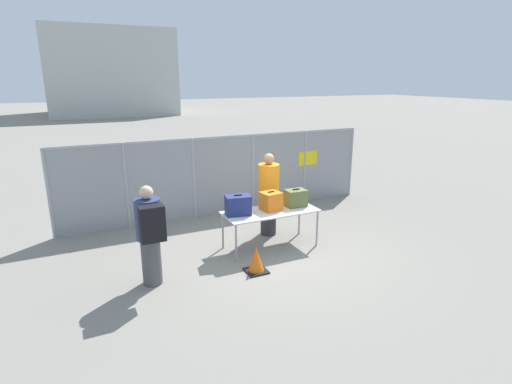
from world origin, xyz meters
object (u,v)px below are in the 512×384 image
object	(u,v)px
traveler_hooded	(150,232)
security_worker_near	(269,193)
suitcase_olive	(296,198)
traffic_cone	(256,261)
suitcase_orange	(271,201)
inspection_table	(270,213)
suitcase_navy	(238,205)
utility_trailer	(274,172)

from	to	relation	value
traveler_hooded	security_worker_near	distance (m)	3.09
suitcase_olive	security_worker_near	distance (m)	0.69
traveler_hooded	traffic_cone	distance (m)	1.97
suitcase_orange	security_worker_near	distance (m)	0.66
suitcase_orange	traveler_hooded	world-z (taller)	traveler_hooded
inspection_table	traffic_cone	size ratio (longest dim) A/B	4.07
traffic_cone	inspection_table	bearing A→B (deg)	49.88
suitcase_navy	traffic_cone	world-z (taller)	suitcase_navy
traffic_cone	suitcase_olive	bearing A→B (deg)	34.38
suitcase_navy	suitcase_olive	bearing A→B (deg)	-0.91
suitcase_olive	suitcase_navy	bearing A→B (deg)	179.09
traveler_hooded	security_worker_near	size ratio (longest dim) A/B	0.94
utility_trailer	traffic_cone	bearing A→B (deg)	-120.63
suitcase_olive	inspection_table	bearing A→B (deg)	-175.08
inspection_table	traveler_hooded	bearing A→B (deg)	-167.42
security_worker_near	inspection_table	bearing A→B (deg)	81.32
inspection_table	suitcase_olive	xyz separation A→B (m)	(0.63, 0.05, 0.24)
inspection_table	utility_trailer	xyz separation A→B (m)	(2.54, 4.67, -0.37)
inspection_table	suitcase_olive	bearing A→B (deg)	4.92
suitcase_olive	suitcase_orange	bearing A→B (deg)	-179.98
utility_trailer	traveler_hooded	bearing A→B (deg)	-134.17
suitcase_orange	suitcase_olive	size ratio (longest dim) A/B	0.96
traveler_hooded	suitcase_olive	bearing A→B (deg)	-9.20
suitcase_navy	utility_trailer	bearing A→B (deg)	54.87
suitcase_olive	security_worker_near	world-z (taller)	security_worker_near
suitcase_orange	traffic_cone	size ratio (longest dim) A/B	0.86
inspection_table	traffic_cone	bearing A→B (deg)	-130.12
suitcase_orange	utility_trailer	bearing A→B (deg)	61.48
suitcase_olive	traffic_cone	size ratio (longest dim) A/B	0.90
utility_trailer	traffic_cone	distance (m)	6.46
inspection_table	utility_trailer	bearing A→B (deg)	61.43
inspection_table	suitcase_orange	distance (m)	0.25
security_worker_near	traffic_cone	bearing A→B (deg)	71.36
suitcase_navy	traveler_hooded	xyz separation A→B (m)	(-1.86, -0.64, -0.03)
suitcase_orange	utility_trailer	world-z (taller)	suitcase_orange
traveler_hooded	traffic_cone	xyz separation A→B (m)	(1.80, -0.32, -0.74)
suitcase_navy	traveler_hooded	world-z (taller)	traveler_hooded
suitcase_navy	traffic_cone	bearing A→B (deg)	-93.51
suitcase_olive	traffic_cone	world-z (taller)	suitcase_olive
suitcase_orange	inspection_table	bearing A→B (deg)	-122.22
suitcase_orange	traffic_cone	world-z (taller)	suitcase_orange
inspection_table	suitcase_olive	world-z (taller)	suitcase_olive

